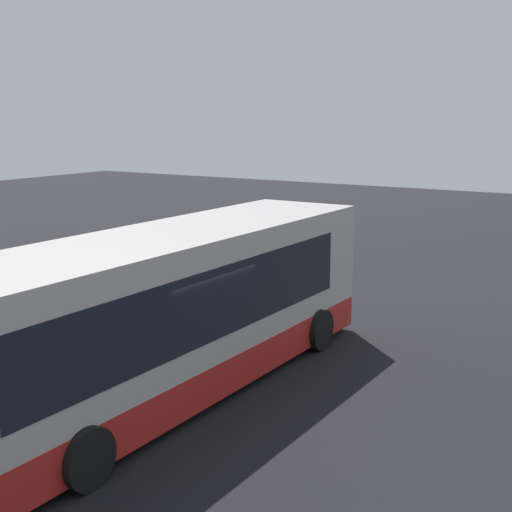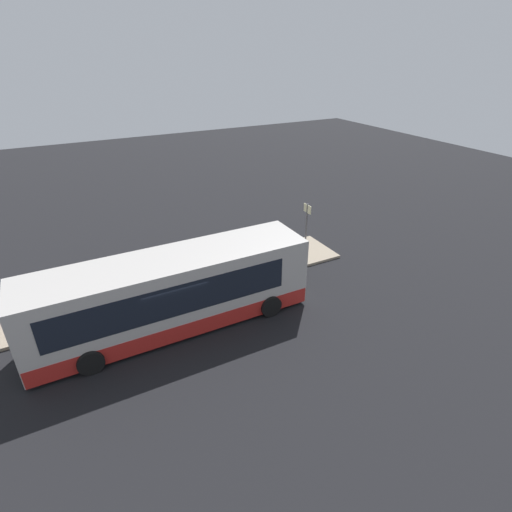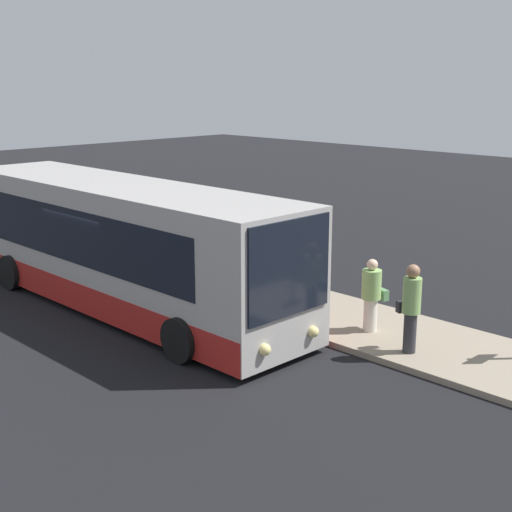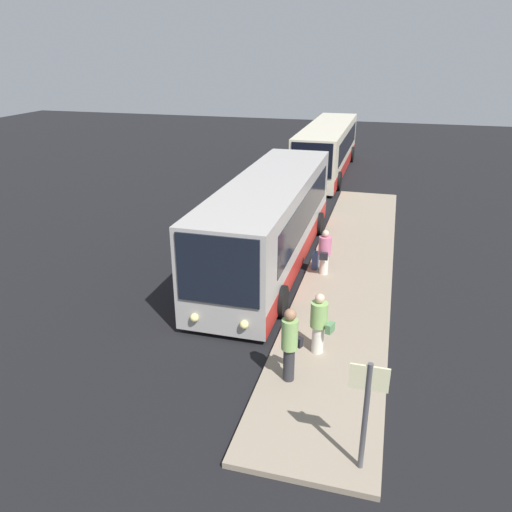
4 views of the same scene
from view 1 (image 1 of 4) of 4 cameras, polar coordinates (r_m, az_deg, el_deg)
The scene contains 8 objects.
ground at distance 13.96m, azimuth -7.08°, elevation -11.09°, with size 80.00×80.00×0.00m, color black.
platform at distance 15.93m, azimuth -15.73°, elevation -8.31°, with size 20.00×2.90×0.14m.
bus_lead at distance 13.62m, azimuth -7.16°, elevation -4.77°, with size 11.35×2.84×3.12m.
passenger_boarding at distance 15.74m, azimuth -11.10°, elevation -4.88°, with size 0.61×0.44×1.58m.
passenger_waiting at distance 19.71m, azimuth -2.69°, elevation -1.30°, with size 0.55×0.68×1.64m.
passenger_with_bags at distance 20.50m, azimuth 0.49°, elevation -0.38°, with size 0.63×0.52×1.86m.
suitcase at distance 15.39m, azimuth -11.07°, elevation -7.36°, with size 0.37×0.20×0.82m.
sign_post at distance 23.25m, azimuth -0.42°, elevation 2.10°, with size 0.10×0.68×2.27m.
Camera 1 is at (-9.96, -8.23, 5.30)m, focal length 50.00 mm.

